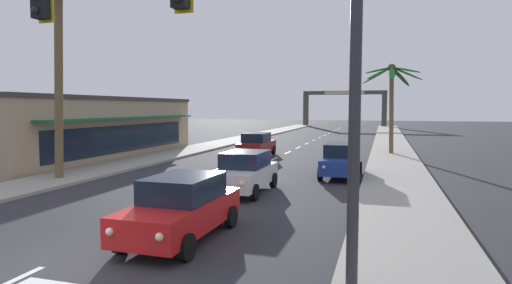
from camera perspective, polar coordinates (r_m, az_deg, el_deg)
The scene contains 13 objects.
ground_plane at distance 10.65m, azimuth -27.34°, elevation -15.00°, with size 220.00×220.00×0.00m, color #2D2D33.
sidewalk_right at distance 27.36m, azimuth 18.17°, elevation -2.75°, with size 3.20×110.00×0.14m, color #9E998E.
sidewalk_left at distance 31.14m, azimuth -11.89°, elevation -1.74°, with size 3.20×110.00×0.14m, color #9E998E.
lane_markings at distance 27.74m, azimuth 2.83°, elevation -2.56°, with size 4.28×87.70×0.01m.
traffic_signal_mast at distance 8.91m, azimuth -8.38°, elevation 15.95°, with size 10.52×0.41×7.53m.
sedan_lead_at_stop_bar at distance 11.53m, azimuth -9.96°, elevation -8.62°, with size 1.99×4.47×1.68m.
sedan_third_in_queue at distance 17.49m, azimuth -1.52°, elevation -4.01°, with size 1.95×4.45×1.68m.
sedan_oncoming_far at distance 30.35m, azimuth 0.11°, elevation -0.32°, with size 1.95×4.45×1.68m.
sedan_parked_nearest_kerb at distance 21.72m, azimuth 11.42°, elevation -2.40°, with size 2.00×4.47×1.68m.
palm_left_second at distance 22.21m, azimuth -25.00°, elevation 12.52°, with size 3.73×3.86×9.71m.
palm_right_third at distance 32.67m, azimuth 17.80°, elevation 7.31°, with size 4.28×4.47×6.67m.
storefront_strip_left at distance 32.30m, azimuth -22.30°, elevation 1.88°, with size 8.17×19.31×4.22m.
town_gateway_arch at distance 80.31m, azimuth 11.78°, elevation 5.14°, with size 15.19×0.90×6.57m.
Camera 1 is at (7.09, -7.14, 3.49)m, focal length 29.72 mm.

